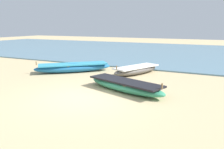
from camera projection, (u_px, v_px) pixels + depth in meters
ground at (83, 98)px, 8.79m from camera, size 80.00×80.00×0.00m
sea_water at (174, 52)px, 23.10m from camera, size 60.00×20.00×0.08m
fishing_boat_0 at (73, 67)px, 13.51m from camera, size 3.93×3.77×0.71m
fishing_boat_2 at (125, 85)px, 9.57m from camera, size 3.92×2.09×0.65m
fishing_boat_3 at (136, 70)px, 12.93m from camera, size 2.08×3.29×0.65m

